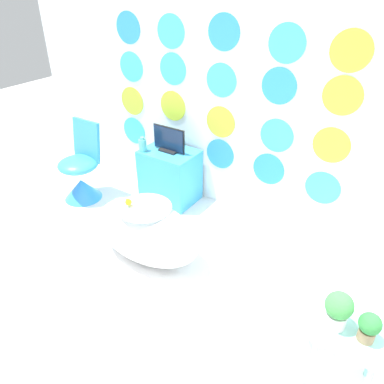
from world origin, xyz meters
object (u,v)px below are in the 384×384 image
Objects in this scene: tv at (169,141)px; potted_plant_left at (338,309)px; bathtub at (147,231)px; chair at (81,176)px; potted_plant_right at (369,326)px; vase at (143,145)px.

tv is 1.58× the size of potted_plant_left.
bathtub is 1.07m from tv.
potted_plant_left is (2.86, -0.64, 0.31)m from chair.
chair reaches higher than potted_plant_left.
tv is (-0.41, 0.89, 0.42)m from bathtub.
chair reaches higher than potted_plant_right.
potted_plant_right is (2.21, -1.16, -0.14)m from tv.
bathtub is 5.37× the size of potted_plant_right.
chair is at bearing 167.45° from potted_plant_left.
potted_plant_right is at bearing -0.62° from potted_plant_left.
chair is at bearing 163.26° from bathtub.
chair is 0.79m from vase.
vase is at bearing 130.82° from bathtub.
potted_plant_right is at bearing -11.90° from chair.
potted_plant_right is at bearing -8.48° from bathtub.
chair is at bearing -147.63° from tv.
tv reaches higher than potted_plant_left.
bathtub is 2.67× the size of tv.
chair is 5.56× the size of vase.
tv is 2.48× the size of vase.
potted_plant_left is at bearing -29.53° from tv.
tv is at bearing 152.35° from potted_plant_right.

